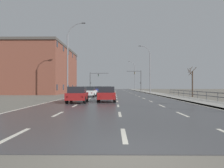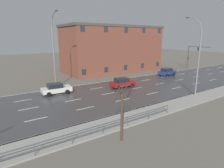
{
  "view_description": "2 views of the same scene",
  "coord_description": "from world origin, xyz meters",
  "px_view_note": "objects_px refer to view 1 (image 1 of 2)",
  "views": [
    {
      "loc": [
        -0.3,
        -5.13,
        1.59
      ],
      "look_at": [
        -0.96,
        56.23,
        2.23
      ],
      "focal_mm": 35.6,
      "sensor_mm": 36.0,
      "label": 1
    },
    {
      "loc": [
        22.26,
        19.94,
        7.89
      ],
      "look_at": [
        0.0,
        35.06,
        1.35
      ],
      "focal_mm": 30.77,
      "sensor_mm": 36.0,
      "label": 2
    }
  ],
  "objects_px": {
    "car_distant": "(106,94)",
    "car_near_left": "(107,90)",
    "street_lamp_distant": "(134,76)",
    "car_mid_centre": "(99,89)",
    "car_far_left": "(77,94)",
    "brick_building": "(46,70)",
    "car_near_right": "(89,92)",
    "street_lamp_midground": "(149,70)",
    "traffic_signal_left": "(94,79)",
    "traffic_signal_right": "(139,78)",
    "street_lamp_left_bank": "(69,60)"
  },
  "relations": [
    {
      "from": "car_distant",
      "to": "car_near_left",
      "type": "xyz_separation_m",
      "value": [
        -0.58,
        20.61,
        0.0
      ]
    },
    {
      "from": "street_lamp_distant",
      "to": "car_mid_centre",
      "type": "relative_size",
      "value": 2.68
    },
    {
      "from": "car_mid_centre",
      "to": "car_near_left",
      "type": "height_order",
      "value": "same"
    },
    {
      "from": "street_lamp_distant",
      "to": "car_mid_centre",
      "type": "height_order",
      "value": "street_lamp_distant"
    },
    {
      "from": "car_far_left",
      "to": "brick_building",
      "type": "relative_size",
      "value": 0.18
    },
    {
      "from": "street_lamp_distant",
      "to": "car_far_left",
      "type": "distance_m",
      "value": 65.23
    },
    {
      "from": "car_far_left",
      "to": "car_near_right",
      "type": "height_order",
      "value": "same"
    },
    {
      "from": "street_lamp_midground",
      "to": "brick_building",
      "type": "xyz_separation_m",
      "value": [
        -23.54,
        2.27,
        0.12
      ]
    },
    {
      "from": "car_distant",
      "to": "traffic_signal_left",
      "type": "bearing_deg",
      "value": 95.45
    },
    {
      "from": "traffic_signal_right",
      "to": "car_distant",
      "type": "relative_size",
      "value": 1.57
    },
    {
      "from": "car_far_left",
      "to": "car_near_left",
      "type": "distance_m",
      "value": 22.11
    },
    {
      "from": "street_lamp_midground",
      "to": "car_mid_centre",
      "type": "height_order",
      "value": "street_lamp_midground"
    },
    {
      "from": "car_distant",
      "to": "car_mid_centre",
      "type": "distance_m",
      "value": 34.71
    },
    {
      "from": "street_lamp_midground",
      "to": "street_lamp_left_bank",
      "type": "xyz_separation_m",
      "value": [
        -14.84,
        -14.58,
        0.44
      ]
    },
    {
      "from": "car_mid_centre",
      "to": "street_lamp_left_bank",
      "type": "bearing_deg",
      "value": -100.87
    },
    {
      "from": "street_lamp_distant",
      "to": "car_distant",
      "type": "distance_m",
      "value": 63.43
    },
    {
      "from": "street_lamp_distant",
      "to": "car_distant",
      "type": "height_order",
      "value": "street_lamp_distant"
    },
    {
      "from": "traffic_signal_left",
      "to": "brick_building",
      "type": "height_order",
      "value": "brick_building"
    },
    {
      "from": "street_lamp_distant",
      "to": "car_near_left",
      "type": "height_order",
      "value": "street_lamp_distant"
    },
    {
      "from": "street_lamp_midground",
      "to": "car_near_right",
      "type": "height_order",
      "value": "street_lamp_midground"
    },
    {
      "from": "car_far_left",
      "to": "car_near_left",
      "type": "bearing_deg",
      "value": 82.2
    },
    {
      "from": "traffic_signal_right",
      "to": "car_mid_centre",
      "type": "bearing_deg",
      "value": -135.99
    },
    {
      "from": "traffic_signal_right",
      "to": "car_near_right",
      "type": "bearing_deg",
      "value": -107.67
    },
    {
      "from": "street_lamp_midground",
      "to": "street_lamp_left_bank",
      "type": "distance_m",
      "value": 20.81
    },
    {
      "from": "traffic_signal_left",
      "to": "brick_building",
      "type": "xyz_separation_m",
      "value": [
        -9.33,
        -18.07,
        1.32
      ]
    },
    {
      "from": "street_lamp_left_bank",
      "to": "car_near_right",
      "type": "height_order",
      "value": "street_lamp_left_bank"
    },
    {
      "from": "traffic_signal_left",
      "to": "car_near_right",
      "type": "xyz_separation_m",
      "value": [
        2.73,
        -36.05,
        -3.17
      ]
    },
    {
      "from": "street_lamp_left_bank",
      "to": "car_distant",
      "type": "relative_size",
      "value": 2.79
    },
    {
      "from": "car_near_left",
      "to": "car_far_left",
      "type": "bearing_deg",
      "value": -94.06
    },
    {
      "from": "street_lamp_midground",
      "to": "traffic_signal_left",
      "type": "xyz_separation_m",
      "value": [
        -14.21,
        20.34,
        -1.2
      ]
    },
    {
      "from": "street_lamp_left_bank",
      "to": "car_near_right",
      "type": "distance_m",
      "value": 5.98
    },
    {
      "from": "car_distant",
      "to": "brick_building",
      "type": "relative_size",
      "value": 0.18
    },
    {
      "from": "car_far_left",
      "to": "car_distant",
      "type": "bearing_deg",
      "value": 24.78
    },
    {
      "from": "traffic_signal_right",
      "to": "car_distant",
      "type": "bearing_deg",
      "value": -100.26
    },
    {
      "from": "street_lamp_left_bank",
      "to": "car_near_right",
      "type": "bearing_deg",
      "value": -18.56
    },
    {
      "from": "car_far_left",
      "to": "street_lamp_left_bank",
      "type": "bearing_deg",
      "value": 103.03
    },
    {
      "from": "street_lamp_left_bank",
      "to": "car_near_left",
      "type": "xyz_separation_m",
      "value": [
        5.72,
        8.96,
        -4.82
      ]
    },
    {
      "from": "street_lamp_midground",
      "to": "car_near_left",
      "type": "xyz_separation_m",
      "value": [
        -9.12,
        -5.62,
        -4.37
      ]
    },
    {
      "from": "street_lamp_midground",
      "to": "brick_building",
      "type": "relative_size",
      "value": 0.46
    },
    {
      "from": "car_near_right",
      "to": "brick_building",
      "type": "bearing_deg",
      "value": 127.23
    },
    {
      "from": "traffic_signal_left",
      "to": "street_lamp_left_bank",
      "type": "bearing_deg",
      "value": -91.03
    },
    {
      "from": "street_lamp_distant",
      "to": "car_distant",
      "type": "xyz_separation_m",
      "value": [
        -8.55,
        -62.68,
        -4.68
      ]
    },
    {
      "from": "traffic_signal_right",
      "to": "brick_building",
      "type": "bearing_deg",
      "value": -143.48
    },
    {
      "from": "car_mid_centre",
      "to": "traffic_signal_right",
      "type": "bearing_deg",
      "value": 40.61
    },
    {
      "from": "street_lamp_left_bank",
      "to": "car_near_left",
      "type": "bearing_deg",
      "value": 57.46
    },
    {
      "from": "traffic_signal_right",
      "to": "traffic_signal_left",
      "type": "xyz_separation_m",
      "value": [
        -13.95,
        0.83,
        -0.22
      ]
    },
    {
      "from": "car_near_left",
      "to": "car_near_right",
      "type": "bearing_deg",
      "value": -101.56
    },
    {
      "from": "street_lamp_left_bank",
      "to": "traffic_signal_right",
      "type": "relative_size",
      "value": 1.78
    },
    {
      "from": "car_mid_centre",
      "to": "street_lamp_distant",
      "type": "bearing_deg",
      "value": 63.76
    },
    {
      "from": "street_lamp_distant",
      "to": "traffic_signal_right",
      "type": "xyz_separation_m",
      "value": [
        -0.27,
        -16.94,
        -1.29
      ]
    }
  ]
}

